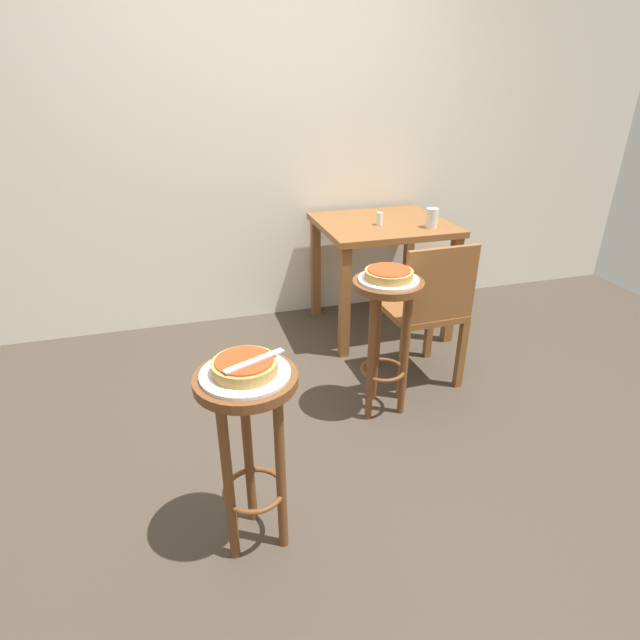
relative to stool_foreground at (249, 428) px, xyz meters
name	(u,v)px	position (x,y,z in m)	size (l,w,h in m)	color
ground_plane	(332,448)	(0.44, 0.42, -0.53)	(6.00, 6.00, 0.00)	#42382D
back_wall	(257,98)	(0.44, 2.07, 0.97)	(6.00, 0.10, 3.00)	silver
stool_foreground	(249,428)	(0.00, 0.00, 0.00)	(0.34, 0.34, 0.74)	brown
serving_plate_foreground	(245,374)	(0.00, 0.00, 0.22)	(0.30, 0.30, 0.01)	silver
pizza_foreground	(245,366)	(0.00, 0.00, 0.25)	(0.21, 0.21, 0.05)	tan
stool_middle	(386,320)	(0.78, 0.65, 0.00)	(0.34, 0.34, 0.74)	brown
serving_plate_middle	(388,280)	(0.78, 0.65, 0.22)	(0.29, 0.29, 0.01)	silver
pizza_middle	(389,274)	(0.78, 0.65, 0.25)	(0.23, 0.23, 0.05)	tan
dining_table	(382,241)	(1.15, 1.59, 0.10)	(0.84, 0.76, 0.76)	brown
cup_near_edge	(432,218)	(1.38, 1.38, 0.29)	(0.07, 0.07, 0.12)	silver
condiment_shaker	(380,219)	(1.09, 1.52, 0.27)	(0.04, 0.04, 0.08)	white
wooden_chair	(427,309)	(1.11, 0.85, -0.06)	(0.41, 0.41, 0.85)	brown
pizza_server_knife	(255,361)	(0.03, -0.02, 0.27)	(0.22, 0.02, 0.01)	silver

